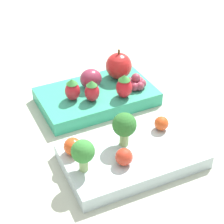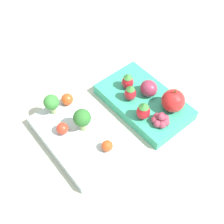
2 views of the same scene
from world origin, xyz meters
The scene contains 14 objects.
ground_plane centered at (0.00, 0.00, 0.00)m, with size 4.00×4.00×0.00m, color #ADB7A3.
bento_box_savoury centered at (0.00, 0.08, 0.01)m, with size 0.20×0.12×0.02m.
bento_box_fruit centered at (-0.01, -0.08, 0.01)m, with size 0.21×0.13×0.02m.
broccoli_floret_0 centered at (0.08, 0.09, 0.05)m, with size 0.03×0.03×0.05m.
broccoli_floret_1 centered at (0.01, 0.07, 0.06)m, with size 0.04×0.04×0.05m.
cherry_tomato_0 centered at (-0.06, 0.06, 0.03)m, with size 0.02×0.02×0.02m.
cherry_tomato_1 centered at (0.08, 0.05, 0.03)m, with size 0.03×0.03×0.03m.
cherry_tomato_2 centered at (0.02, 0.10, 0.03)m, with size 0.02×0.02×0.02m.
apple centered at (-0.07, -0.11, 0.05)m, with size 0.05×0.05×0.06m.
strawberry_0 centered at (0.01, -0.06, 0.04)m, with size 0.03×0.03×0.04m.
strawberry_1 centered at (-0.05, -0.05, 0.04)m, with size 0.03×0.03×0.04m.
strawberry_2 centered at (0.04, -0.07, 0.04)m, with size 0.03×0.03×0.04m.
plum centered at (-0.01, -0.10, 0.04)m, with size 0.04×0.04×0.04m.
grape_cluster centered at (-0.08, -0.07, 0.03)m, with size 0.04×0.04×0.03m.
Camera 2 is at (-0.32, 0.24, 0.54)m, focal length 50.00 mm.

